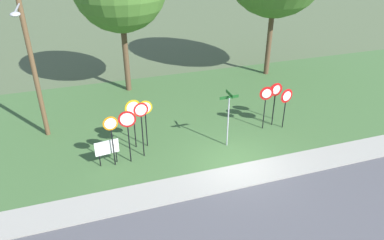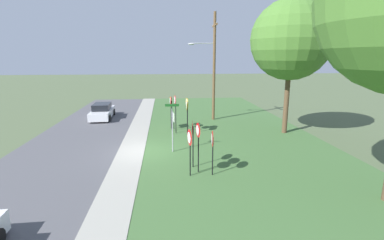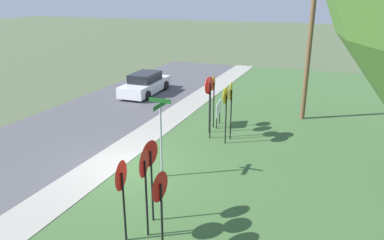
{
  "view_description": "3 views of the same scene",
  "coord_description": "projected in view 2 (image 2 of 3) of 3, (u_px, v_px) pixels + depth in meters",
  "views": [
    {
      "loc": [
        -6.24,
        -12.3,
        9.8
      ],
      "look_at": [
        -1.2,
        2.89,
        1.12
      ],
      "focal_mm": 33.63,
      "sensor_mm": 36.0,
      "label": 1
    },
    {
      "loc": [
        16.32,
        1.28,
        5.6
      ],
      "look_at": [
        -0.16,
        2.92,
        1.87
      ],
      "focal_mm": 26.14,
      "sensor_mm": 36.0,
      "label": 2
    },
    {
      "loc": [
        10.85,
        7.1,
        6.23
      ],
      "look_at": [
        -1.07,
        2.34,
        1.84
      ],
      "focal_mm": 34.37,
      "sensor_mm": 36.0,
      "label": 3
    }
  ],
  "objects": [
    {
      "name": "yield_sign_far_right",
      "position": [
        212.0,
        143.0,
        13.17
      ],
      "size": [
        0.76,
        0.11,
        2.2
      ],
      "rotation": [
        0.0,
        0.0,
        -0.06
      ],
      "color": "black",
      "rests_on": "grass_median"
    },
    {
      "name": "yield_sign_far_left",
      "position": [
        192.0,
        132.0,
        14.08
      ],
      "size": [
        0.75,
        0.13,
        2.47
      ],
      "rotation": [
        0.0,
        0.0,
        -0.13
      ],
      "color": "black",
      "rests_on": "grass_median"
    },
    {
      "name": "stop_sign_far_center",
      "position": [
        175.0,
        106.0,
        20.48
      ],
      "size": [
        0.68,
        0.12,
        2.84
      ],
      "rotation": [
        0.0,
        0.0,
        0.1
      ],
      "color": "black",
      "rests_on": "grass_median"
    },
    {
      "name": "road_asphalt",
      "position": [
        62.0,
        154.0,
        16.49
      ],
      "size": [
        44.0,
        6.4,
        0.01
      ],
      "primitive_type": "cube",
      "color": "#4C4C51",
      "rests_on": "ground_plane"
    },
    {
      "name": "stop_sign_far_left",
      "position": [
        171.0,
        106.0,
        21.88
      ],
      "size": [
        0.66,
        0.11,
        2.54
      ],
      "rotation": [
        0.0,
        0.0,
        0.09
      ],
      "color": "black",
      "rests_on": "grass_median"
    },
    {
      "name": "oak_tree_left",
      "position": [
        291.0,
        40.0,
        19.63
      ],
      "size": [
        5.67,
        5.67,
        9.59
      ],
      "color": "brown",
      "rests_on": "grass_median"
    },
    {
      "name": "ground_plane",
      "position": [
        144.0,
        152.0,
        16.95
      ],
      "size": [
        160.0,
        160.0,
        0.0
      ],
      "primitive_type": "plane",
      "color": "#4C5B3D"
    },
    {
      "name": "sidewalk_strip",
      "position": [
        131.0,
        152.0,
        16.87
      ],
      "size": [
        44.0,
        1.6,
        0.06
      ],
      "primitive_type": "cube",
      "color": "#99968C",
      "rests_on": "ground_plane"
    },
    {
      "name": "yield_sign_near_right",
      "position": [
        189.0,
        142.0,
        13.04
      ],
      "size": [
        0.78,
        0.17,
        2.3
      ],
      "rotation": [
        0.0,
        0.0,
        0.18
      ],
      "color": "black",
      "rests_on": "grass_median"
    },
    {
      "name": "parked_hatchback_near",
      "position": [
        102.0,
        112.0,
        26.05
      ],
      "size": [
        4.64,
        2.03,
        1.39
      ],
      "rotation": [
        0.0,
        0.0,
        0.04
      ],
      "color": "silver",
      "rests_on": "road_asphalt"
    },
    {
      "name": "stop_sign_far_right",
      "position": [
        171.0,
        106.0,
        21.13
      ],
      "size": [
        0.79,
        0.14,
        2.67
      ],
      "rotation": [
        0.0,
        0.0,
        -0.14
      ],
      "color": "black",
      "rests_on": "grass_median"
    },
    {
      "name": "stop_sign_near_left",
      "position": [
        187.0,
        107.0,
        20.81
      ],
      "size": [
        0.79,
        0.13,
        2.61
      ],
      "rotation": [
        0.0,
        0.0,
        0.13
      ],
      "color": "black",
      "rests_on": "grass_median"
    },
    {
      "name": "grass_median",
      "position": [
        241.0,
        148.0,
        17.53
      ],
      "size": [
        44.0,
        12.0,
        0.04
      ],
      "primitive_type": "cube",
      "color": "#3D6033",
      "rests_on": "ground_plane"
    },
    {
      "name": "yield_sign_near_left",
      "position": [
        198.0,
        136.0,
        13.44
      ],
      "size": [
        0.73,
        0.15,
        2.5
      ],
      "rotation": [
        0.0,
        0.0,
        0.16
      ],
      "color": "black",
      "rests_on": "grass_median"
    },
    {
      "name": "stop_sign_near_right",
      "position": [
        187.0,
        110.0,
        20.27
      ],
      "size": [
        0.7,
        0.1,
        2.52
      ],
      "rotation": [
        0.0,
        0.0,
        -0.02
      ],
      "color": "black",
      "rests_on": "grass_median"
    },
    {
      "name": "utility_pole",
      "position": [
        212.0,
        63.0,
        24.47
      ],
      "size": [
        2.1,
        2.42,
        9.34
      ],
      "color": "brown",
      "rests_on": "grass_median"
    },
    {
      "name": "notice_board",
      "position": [
        173.0,
        118.0,
        22.38
      ],
      "size": [
        1.1,
        0.16,
        1.25
      ],
      "rotation": [
        0.0,
        0.0,
        0.12
      ],
      "color": "black",
      "rests_on": "grass_median"
    },
    {
      "name": "street_name_post",
      "position": [
        172.0,
        124.0,
        16.48
      ],
      "size": [
        0.96,
        0.82,
        2.9
      ],
      "rotation": [
        0.0,
        0.0,
        -0.01
      ],
      "color": "#9EA0A8",
      "rests_on": "grass_median"
    }
  ]
}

